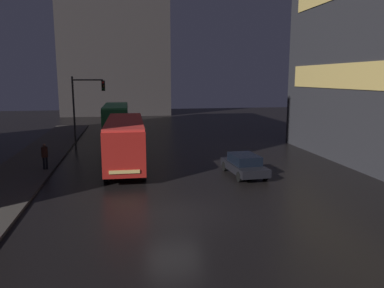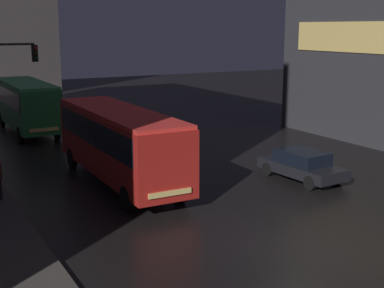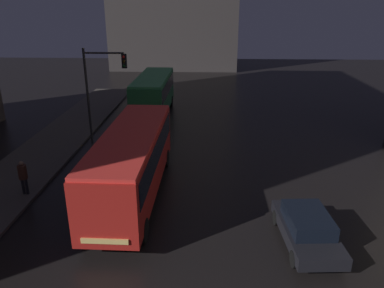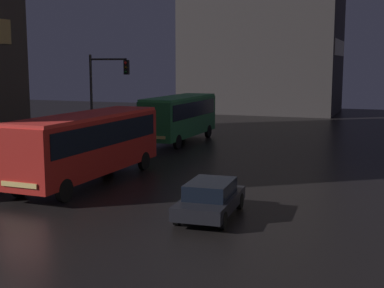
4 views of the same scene
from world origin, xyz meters
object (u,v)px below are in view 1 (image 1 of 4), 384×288
bus_far (116,117)px  traffic_light_main (84,101)px  car_taxi (244,165)px  bus_near (125,138)px  pedestrian_near (45,154)px

bus_far → traffic_light_main: size_ratio=1.44×
car_taxi → traffic_light_main: 16.03m
bus_far → car_taxi: size_ratio=2.13×
bus_near → car_taxi: size_ratio=2.40×
car_taxi → bus_near: bearing=-29.2°
pedestrian_near → bus_far: bearing=-121.0°
bus_near → bus_far: (-0.97, 14.27, 0.02)m
bus_near → traffic_light_main: 8.53m
bus_near → car_taxi: 8.49m
traffic_light_main → car_taxi: bearing=-45.3°
car_taxi → bus_far: bearing=-68.2°
pedestrian_near → traffic_light_main: bearing=-118.1°
car_taxi → pedestrian_near: bearing=-18.1°
bus_near → car_taxi: bearing=155.2°
car_taxi → pedestrian_near: size_ratio=2.46×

